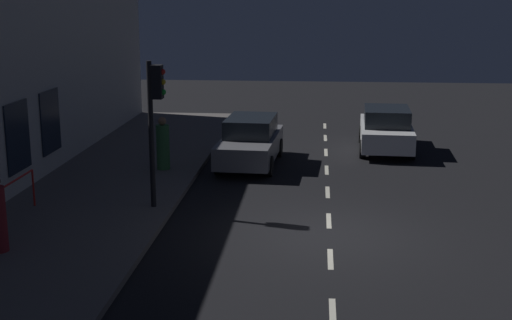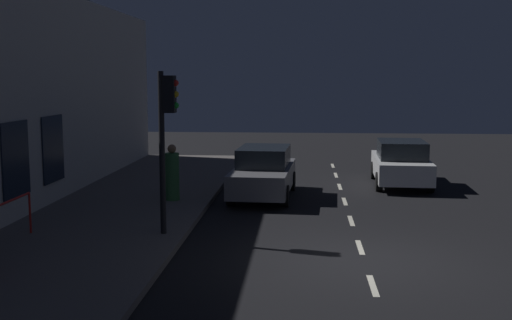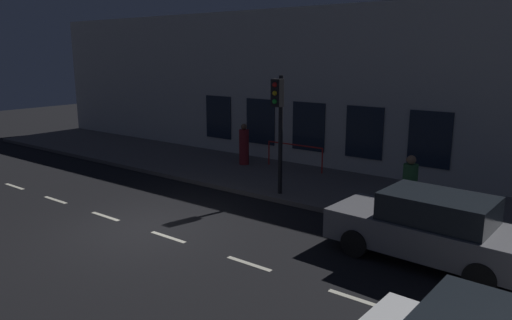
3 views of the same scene
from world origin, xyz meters
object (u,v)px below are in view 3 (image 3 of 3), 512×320
at_px(parked_car_0, 430,228).
at_px(pedestrian_0, 244,146).
at_px(traffic_light, 279,113).
at_px(pedestrian_1, 409,187).

bearing_deg(parked_car_0, pedestrian_0, 66.07).
bearing_deg(parked_car_0, traffic_light, 73.85).
height_order(pedestrian_0, pedestrian_1, pedestrian_0).
bearing_deg(pedestrian_0, parked_car_0, 123.90).
relative_size(parked_car_0, pedestrian_0, 2.68).
xyz_separation_m(traffic_light, pedestrian_1, (0.73, -3.96, -1.85)).
bearing_deg(pedestrian_1, parked_car_0, -174.92).
xyz_separation_m(parked_car_0, pedestrian_1, (2.61, 1.41, 0.11)).
distance_m(traffic_light, pedestrian_1, 4.43).
distance_m(traffic_light, pedestrian_0, 4.75).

